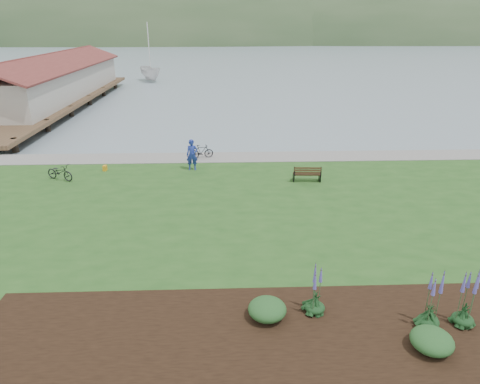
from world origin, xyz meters
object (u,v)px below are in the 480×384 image
object	(u,v)px
park_bench	(307,174)
person	(192,152)
sailboat	(151,81)
bicycle_a	(60,172)

from	to	relation	value
park_bench	person	xyz separation A→B (m)	(-6.36, 2.25, 0.61)
person	sailboat	size ratio (longest dim) A/B	0.08
bicycle_a	sailboat	world-z (taller)	sailboat
person	bicycle_a	distance (m)	7.35
bicycle_a	person	bearing A→B (deg)	-53.44
park_bench	person	size ratio (longest dim) A/B	0.71
person	sailboat	world-z (taller)	sailboat
park_bench	bicycle_a	distance (m)	13.55
person	bicycle_a	bearing A→B (deg)	-170.40
park_bench	bicycle_a	xyz separation A→B (m)	(-13.53, 0.78, -0.00)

